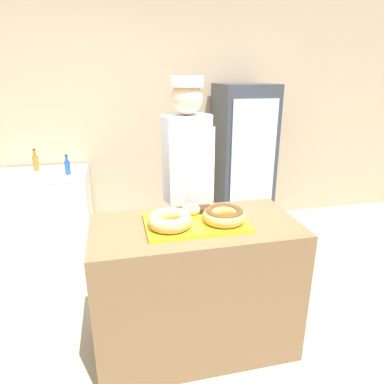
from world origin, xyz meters
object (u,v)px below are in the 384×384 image
at_px(serving_tray, 196,222).
at_px(chest_freezer, 46,211).
at_px(brownie_back_right, 205,209).
at_px(bottle_amber, 36,162).
at_px(donut_chocolate_glaze, 224,215).
at_px(bottle_blue, 67,167).
at_px(donut_mini_center, 191,209).
at_px(donut_light_glaze, 170,220).
at_px(baker_person, 187,188).
at_px(beverage_fridge, 242,161).
at_px(brownie_back_left, 176,212).

distance_m(serving_tray, chest_freezer, 2.18).
bearing_deg(brownie_back_right, bottle_amber, 128.51).
height_order(donut_chocolate_glaze, bottle_blue, bottle_blue).
distance_m(donut_mini_center, bottle_blue, 1.78).
relative_size(donut_light_glaze, brownie_back_right, 3.03).
bearing_deg(baker_person, beverage_fridge, 51.42).
relative_size(donut_light_glaze, baker_person, 0.15).
relative_size(baker_person, bottle_amber, 7.74).
relative_size(brownie_back_right, beverage_fridge, 0.05).
distance_m(serving_tray, donut_light_glaze, 0.19).
relative_size(serving_tray, donut_chocolate_glaze, 2.34).
bearing_deg(serving_tray, donut_chocolate_glaze, -17.54).
bearing_deg(serving_tray, donut_light_glaze, -162.46).
height_order(donut_chocolate_glaze, brownie_back_left, donut_chocolate_glaze).
height_order(baker_person, beverage_fridge, baker_person).
bearing_deg(donut_light_glaze, bottle_amber, 120.12).
xyz_separation_m(brownie_back_left, bottle_amber, (-1.19, 1.74, -0.03)).
bearing_deg(brownie_back_left, bottle_amber, 124.34).
xyz_separation_m(donut_mini_center, bottle_amber, (-1.28, 1.74, -0.04)).
distance_m(chest_freezer, bottle_blue, 0.58).
bearing_deg(serving_tray, bottle_blue, 119.87).
height_order(donut_light_glaze, beverage_fridge, beverage_fridge).
relative_size(beverage_fridge, bottle_amber, 7.35).
bearing_deg(donut_mini_center, bottle_amber, 126.48).
bearing_deg(brownie_back_left, bottle_blue, 119.22).
xyz_separation_m(donut_light_glaze, donut_chocolate_glaze, (0.34, 0.00, 0.00)).
relative_size(chest_freezer, bottle_blue, 4.44).
relative_size(donut_chocolate_glaze, bottle_blue, 1.32).
height_order(beverage_fridge, chest_freezer, beverage_fridge).
bearing_deg(donut_mini_center, beverage_fridge, 58.68).
relative_size(brownie_back_left, bottle_amber, 0.38).
bearing_deg(bottle_blue, brownie_back_left, -60.78).
xyz_separation_m(serving_tray, bottle_amber, (-1.28, 1.87, -0.00)).
bearing_deg(bottle_blue, bottle_amber, 146.72).
relative_size(donut_mini_center, brownie_back_right, 1.45).
bearing_deg(donut_chocolate_glaze, chest_freezer, 127.98).
xyz_separation_m(donut_light_glaze, baker_person, (0.25, 0.66, -0.04)).
distance_m(serving_tray, bottle_amber, 2.26).
bearing_deg(brownie_back_right, donut_light_glaze, -145.39).
bearing_deg(baker_person, bottle_amber, 137.23).
height_order(donut_mini_center, beverage_fridge, beverage_fridge).
distance_m(serving_tray, brownie_back_right, 0.17).
bearing_deg(chest_freezer, donut_chocolate_glaze, -52.02).
height_order(serving_tray, donut_mini_center, donut_mini_center).
relative_size(donut_mini_center, brownie_back_left, 1.45).
relative_size(baker_person, beverage_fridge, 1.05).
xyz_separation_m(donut_mini_center, brownie_back_left, (-0.10, 0.00, -0.01)).
distance_m(chest_freezer, bottle_amber, 0.53).
distance_m(donut_light_glaze, bottle_blue, 1.87).
bearing_deg(donut_chocolate_glaze, brownie_back_right, 111.30).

